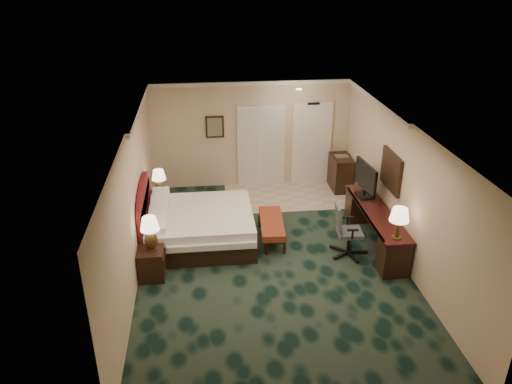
{
  "coord_description": "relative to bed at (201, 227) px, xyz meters",
  "views": [
    {
      "loc": [
        -1.21,
        -8.13,
        5.33
      ],
      "look_at": [
        -0.23,
        0.6,
        1.23
      ],
      "focal_mm": 35.0,
      "sensor_mm": 36.0,
      "label": 1
    }
  ],
  "objects": [
    {
      "name": "bed_bench",
      "position": [
        1.46,
        -0.1,
        -0.11
      ],
      "size": [
        0.55,
        1.36,
        0.45
      ],
      "primitive_type": "cube",
      "rotation": [
        0.0,
        0.0,
        -0.07
      ],
      "color": "brown",
      "rests_on": "ground"
    },
    {
      "name": "entry_door",
      "position": [
        2.88,
        2.77,
        0.71
      ],
      "size": [
        1.02,
        0.06,
        2.18
      ],
      "primitive_type": "cube",
      "color": "white",
      "rests_on": "ground"
    },
    {
      "name": "desk_lamp",
      "position": [
        3.53,
        -1.59,
        0.73
      ],
      "size": [
        0.44,
        0.44,
        0.61
      ],
      "primitive_type": null,
      "rotation": [
        0.0,
        0.0,
        0.33
      ],
      "color": "black",
      "rests_on": "desk"
    },
    {
      "name": "bed",
      "position": [
        0.0,
        0.0,
        0.0
      ],
      "size": [
        2.13,
        1.98,
        0.68
      ],
      "primitive_type": "cube",
      "color": "white",
      "rests_on": "ground"
    },
    {
      "name": "wall_mirror",
      "position": [
        3.79,
        -0.35,
        1.21
      ],
      "size": [
        0.05,
        0.95,
        0.75
      ],
      "primitive_type": "cube",
      "color": "white",
      "rests_on": "wall_right"
    },
    {
      "name": "desk_chair",
      "position": [
        2.89,
        -0.84,
        0.2
      ],
      "size": [
        0.68,
        0.65,
        1.09
      ],
      "primitive_type": null,
      "rotation": [
        0.0,
        0.0,
        -0.09
      ],
      "color": "#4E4E4E",
      "rests_on": "ground"
    },
    {
      "name": "lamp_far",
      "position": [
        -0.87,
        1.14,
        0.54
      ],
      "size": [
        0.34,
        0.34,
        0.58
      ],
      "primitive_type": null,
      "rotation": [
        0.0,
        0.0,
        -0.1
      ],
      "color": "black",
      "rests_on": "nightstand_far"
    },
    {
      "name": "wall_front",
      "position": [
        1.33,
        -4.7,
        1.01
      ],
      "size": [
        5.0,
        0.0,
        2.7
      ],
      "primitive_type": "cube",
      "color": "beige",
      "rests_on": "ground"
    },
    {
      "name": "crown_molding",
      "position": [
        1.33,
        -0.95,
        2.31
      ],
      "size": [
        5.0,
        7.5,
        0.1
      ],
      "primitive_type": null,
      "color": "white",
      "rests_on": "wall_back"
    },
    {
      "name": "wall_art",
      "position": [
        0.43,
        2.76,
        1.26
      ],
      "size": [
        0.45,
        0.06,
        0.55
      ],
      "primitive_type": "cube",
      "color": "slate",
      "rests_on": "wall_back"
    },
    {
      "name": "tile_patch",
      "position": [
        2.23,
        1.95,
        -0.33
      ],
      "size": [
        3.2,
        1.7,
        0.01
      ],
      "primitive_type": "cube",
      "color": "beige",
      "rests_on": "ground"
    },
    {
      "name": "headboard",
      "position": [
        -1.11,
        0.05,
        0.36
      ],
      "size": [
        0.12,
        2.0,
        1.4
      ],
      "primitive_type": null,
      "color": "#4F1310",
      "rests_on": "ground"
    },
    {
      "name": "lamp_near",
      "position": [
        -0.88,
        -1.18,
        0.56
      ],
      "size": [
        0.43,
        0.43,
        0.65
      ],
      "primitive_type": null,
      "rotation": [
        0.0,
        0.0,
        0.3
      ],
      "color": "black",
      "rests_on": "nightstand_near"
    },
    {
      "name": "wall_back",
      "position": [
        1.33,
        2.8,
        1.01
      ],
      "size": [
        5.0,
        0.0,
        2.7
      ],
      "primitive_type": "cube",
      "color": "beige",
      "rests_on": "ground"
    },
    {
      "name": "minibar",
      "position": [
        3.55,
        2.25,
        0.1
      ],
      "size": [
        0.46,
        0.83,
        0.87
      ],
      "primitive_type": "cube",
      "color": "black",
      "rests_on": "ground"
    },
    {
      "name": "wall_left",
      "position": [
        -1.17,
        -0.95,
        1.01
      ],
      "size": [
        0.0,
        7.5,
        2.7
      ],
      "primitive_type": "cube",
      "color": "beige",
      "rests_on": "ground"
    },
    {
      "name": "tv",
      "position": [
        3.48,
        0.18,
        0.79
      ],
      "size": [
        0.18,
        0.96,
        0.75
      ],
      "primitive_type": "cube",
      "rotation": [
        0.0,
        0.0,
        0.1
      ],
      "color": "black",
      "rests_on": "desk"
    },
    {
      "name": "nightstand_far",
      "position": [
        -0.91,
        1.13,
        -0.04
      ],
      "size": [
        0.47,
        0.54,
        0.59
      ],
      "primitive_type": "cube",
      "color": "black",
      "rests_on": "ground"
    },
    {
      "name": "wall_right",
      "position": [
        3.83,
        -0.95,
        1.01
      ],
      "size": [
        0.0,
        7.5,
        2.7
      ],
      "primitive_type": "cube",
      "color": "beige",
      "rests_on": "ground"
    },
    {
      "name": "nightstand_near",
      "position": [
        -0.92,
        -1.2,
        -0.05
      ],
      "size": [
        0.46,
        0.53,
        0.58
      ],
      "primitive_type": "cube",
      "color": "black",
      "rests_on": "ground"
    },
    {
      "name": "closet_doors",
      "position": [
        1.58,
        2.76,
        0.71
      ],
      "size": [
        1.2,
        0.06,
        2.1
      ],
      "primitive_type": "cube",
      "color": "silver",
      "rests_on": "ground"
    },
    {
      "name": "floor",
      "position": [
        1.33,
        -0.95,
        -0.34
      ],
      "size": [
        5.0,
        7.5,
        0.0
      ],
      "primitive_type": "cube",
      "color": "black",
      "rests_on": "ground"
    },
    {
      "name": "ceiling",
      "position": [
        1.33,
        -0.95,
        2.36
      ],
      "size": [
        5.0,
        7.5,
        0.0
      ],
      "primitive_type": "cube",
      "color": "silver",
      "rests_on": "wall_back"
    },
    {
      "name": "desk",
      "position": [
        3.53,
        -0.5,
        0.04
      ],
      "size": [
        0.57,
        2.63,
        0.76
      ],
      "primitive_type": "cube",
      "color": "black",
      "rests_on": "ground"
    }
  ]
}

